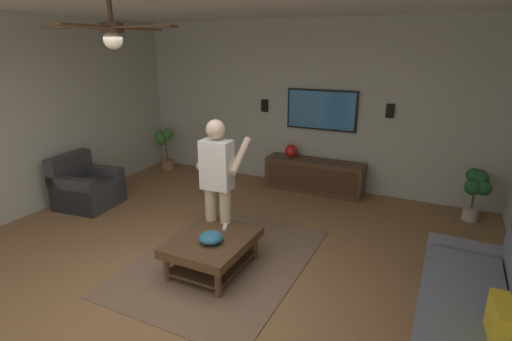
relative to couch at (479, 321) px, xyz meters
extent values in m
plane|color=olive|center=(-0.41, 2.70, -0.32)|extent=(9.08, 9.08, 0.00)
cube|color=#B2B7AD|center=(3.42, 2.70, 1.12)|extent=(0.10, 6.61, 2.87)
cube|color=#7A604C|center=(0.34, 2.60, -0.31)|extent=(2.50, 1.84, 0.01)
cube|color=slate|center=(0.01, 0.04, -0.11)|extent=(1.91, 0.86, 0.42)
cube|color=slate|center=(0.87, 0.03, -0.03)|extent=(0.19, 0.84, 0.58)
cube|color=slate|center=(0.01, 0.12, 0.16)|extent=(1.51, 0.62, 0.12)
cube|color=gold|center=(-0.48, -0.05, 0.32)|extent=(0.37, 0.15, 0.36)
cube|color=#38383D|center=(0.87, 5.36, -0.12)|extent=(0.89, 0.89, 0.40)
cube|color=#38383D|center=(0.83, 5.67, 0.29)|extent=(0.82, 0.27, 0.42)
cube|color=#38383D|center=(0.55, 5.32, -0.04)|extent=(0.25, 0.81, 0.56)
cube|color=#38383D|center=(1.19, 5.39, -0.04)|extent=(0.25, 0.81, 0.56)
cube|color=#513823|center=(0.14, 2.60, 0.03)|extent=(1.00, 0.80, 0.10)
cylinder|color=#513823|center=(0.56, 2.28, -0.17)|extent=(0.07, 0.07, 0.30)
cylinder|color=#513823|center=(0.56, 2.92, -0.17)|extent=(0.07, 0.07, 0.30)
cylinder|color=#513823|center=(-0.28, 2.28, -0.17)|extent=(0.07, 0.07, 0.30)
cylinder|color=#513823|center=(-0.28, 2.92, -0.17)|extent=(0.07, 0.07, 0.30)
cube|color=#452F1E|center=(0.14, 2.60, -0.22)|extent=(0.88, 0.68, 0.03)
cube|color=#513823|center=(3.09, 2.38, -0.04)|extent=(0.44, 1.70, 0.55)
cube|color=#412C1C|center=(2.87, 2.38, -0.04)|extent=(0.01, 1.56, 0.39)
cube|color=black|center=(3.33, 2.38, 1.07)|extent=(0.05, 1.22, 0.69)
cube|color=#3476B6|center=(3.31, 2.38, 1.07)|extent=(0.01, 1.16, 0.63)
cylinder|color=#C6B793|center=(0.56, 2.67, 0.09)|extent=(0.14, 0.14, 0.82)
cylinder|color=#C6B793|center=(0.55, 2.87, 0.09)|extent=(0.14, 0.14, 0.82)
cube|color=white|center=(0.55, 2.77, 0.79)|extent=(0.24, 0.37, 0.58)
sphere|color=beige|center=(0.55, 2.77, 1.21)|extent=(0.22, 0.22, 0.22)
cylinder|color=beige|center=(0.74, 2.56, 0.88)|extent=(0.48, 0.11, 0.37)
cylinder|color=beige|center=(0.72, 3.00, 0.88)|extent=(0.48, 0.11, 0.37)
cube|color=white|center=(0.93, 2.79, 0.78)|extent=(0.04, 0.05, 0.16)
cylinder|color=#9E6B4C|center=(2.92, 5.46, -0.21)|extent=(0.25, 0.25, 0.21)
cylinder|color=brown|center=(2.92, 5.46, 0.07)|extent=(0.03, 0.03, 0.35)
sphere|color=#3D7F38|center=(2.92, 5.57, 0.36)|extent=(0.24, 0.24, 0.24)
sphere|color=#3D7F38|center=(2.95, 5.41, 0.43)|extent=(0.21, 0.21, 0.21)
sphere|color=#3D7F38|center=(2.93, 5.57, 0.28)|extent=(0.20, 0.20, 0.20)
cylinder|color=#B7B2A8|center=(2.92, -0.06, -0.23)|extent=(0.22, 0.22, 0.19)
cylinder|color=brown|center=(2.92, -0.06, 0.02)|extent=(0.03, 0.03, 0.30)
sphere|color=#235B2D|center=(2.97, -0.08, 0.31)|extent=(0.26, 0.26, 0.26)
sphere|color=#235B2D|center=(2.90, -0.10, 0.23)|extent=(0.15, 0.15, 0.15)
sphere|color=#235B2D|center=(2.86, -0.15, 0.21)|extent=(0.22, 0.22, 0.22)
sphere|color=#235B2D|center=(2.96, -0.01, 0.35)|extent=(0.21, 0.21, 0.21)
sphere|color=#235B2D|center=(2.84, -0.02, 0.21)|extent=(0.22, 0.22, 0.22)
ellipsoid|color=teal|center=(0.05, 2.55, 0.14)|extent=(0.26, 0.26, 0.12)
cube|color=white|center=(0.42, 2.60, 0.09)|extent=(0.16, 0.10, 0.02)
cube|color=black|center=(0.07, 2.53, 0.09)|extent=(0.16, 0.07, 0.02)
sphere|color=red|center=(3.14, 2.84, 0.34)|extent=(0.22, 0.22, 0.22)
cube|color=black|center=(3.34, 1.26, 1.13)|extent=(0.06, 0.12, 0.22)
cube|color=black|center=(3.34, 3.46, 1.07)|extent=(0.06, 0.12, 0.22)
cylinder|color=#4C3828|center=(-0.52, 3.10, 2.39)|extent=(0.04, 0.04, 0.28)
cylinder|color=#4C3828|center=(-0.52, 3.10, 2.25)|extent=(0.20, 0.20, 0.08)
sphere|color=silver|center=(-0.52, 3.10, 2.15)|extent=(0.16, 0.16, 0.16)
cube|color=brown|center=(-0.20, 3.10, 2.25)|extent=(0.56, 0.13, 0.02)
cube|color=brown|center=(-0.64, 3.39, 2.25)|extent=(0.32, 0.56, 0.02)
cube|color=brown|center=(-0.84, 3.06, 2.25)|extent=(0.57, 0.18, 0.02)
cube|color=brown|center=(-0.48, 2.78, 2.25)|extent=(0.19, 0.57, 0.02)
camera|label=1|loc=(-3.11, 0.46, 2.10)|focal=27.24mm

